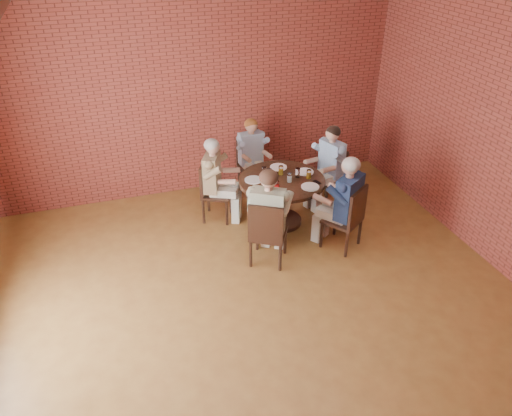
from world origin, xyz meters
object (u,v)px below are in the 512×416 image
object	(u,v)px
diner_a	(328,167)
chair_d	(267,232)
diner_c	(216,180)
chair_e	(349,216)
smartphone	(317,182)
chair_a	(331,174)
chair_b	(250,163)
dining_table	(281,192)
chair_c	(211,189)
diner_d	(269,217)
diner_e	(344,203)
diner_b	(252,157)

from	to	relation	value
diner_a	chair_d	bearing A→B (deg)	-68.74
diner_c	diner_a	bearing A→B (deg)	-67.98
chair_e	smartphone	bearing A→B (deg)	-108.34
chair_a	chair_b	bearing A→B (deg)	-145.14
diner_a	smartphone	size ratio (longest dim) A/B	10.34
dining_table	diner_a	world-z (taller)	diner_a
chair_c	diner_d	bearing A→B (deg)	-134.80
chair_a	dining_table	bearing A→B (deg)	-90.00
chair_e	smartphone	distance (m)	0.73
dining_table	chair_d	bearing A→B (deg)	-120.73
dining_table	diner_a	xyz separation A→B (m)	(0.91, 0.31, 0.14)
diner_e	chair_c	bearing A→B (deg)	-75.09
chair_c	diner_c	xyz separation A→B (m)	(0.08, -0.04, 0.16)
chair_b	chair_c	xyz separation A→B (m)	(-0.84, -0.69, 0.01)
chair_a	diner_b	size ratio (longest dim) A/B	0.73
dining_table	diner_c	size ratio (longest dim) A/B	0.97
chair_a	diner_c	bearing A→B (deg)	-111.67
diner_a	chair_b	xyz separation A→B (m)	(-1.03, 0.84, -0.17)
dining_table	diner_b	world-z (taller)	diner_b
chair_a	diner_c	world-z (taller)	diner_c
diner_b	dining_table	bearing A→B (deg)	-90.00
chair_d	diner_d	xyz separation A→B (m)	(0.05, 0.08, 0.18)
chair_a	chair_e	world-z (taller)	chair_e
dining_table	chair_b	bearing A→B (deg)	96.18
dining_table	diner_a	bearing A→B (deg)	19.12
diner_a	chair_c	size ratio (longest dim) A/B	1.43
smartphone	chair_d	bearing A→B (deg)	-161.21
diner_a	diner_d	size ratio (longest dim) A/B	0.95
chair_e	diner_c	bearing A→B (deg)	-76.35
chair_a	chair_d	distance (m)	1.99
diner_d	chair_e	world-z (taller)	diner_d
chair_b	diner_e	size ratio (longest dim) A/B	0.65
chair_e	diner_a	bearing A→B (deg)	-137.13
chair_c	diner_e	xyz separation A→B (m)	(1.56, -1.30, 0.19)
chair_b	smartphone	size ratio (longest dim) A/B	7.09
diner_b	chair_c	size ratio (longest dim) A/B	1.38
chair_c	chair_e	bearing A→B (deg)	-104.96
chair_c	diner_e	world-z (taller)	diner_e
dining_table	diner_b	distance (m)	1.08
chair_c	smartphone	distance (m)	1.60
chair_a	smartphone	size ratio (longest dim) A/B	7.27
chair_b	diner_d	distance (m)	2.04
chair_e	smartphone	world-z (taller)	chair_e
chair_a	diner_d	distance (m)	1.91
dining_table	diner_b	bearing A→B (deg)	96.18
chair_a	chair_d	bearing A→B (deg)	-69.63
dining_table	chair_b	size ratio (longest dim) A/B	1.40
chair_a	diner_c	distance (m)	1.88
chair_d	diner_d	size ratio (longest dim) A/B	0.70
diner_c	smartphone	xyz separation A→B (m)	(1.34, -0.68, 0.09)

